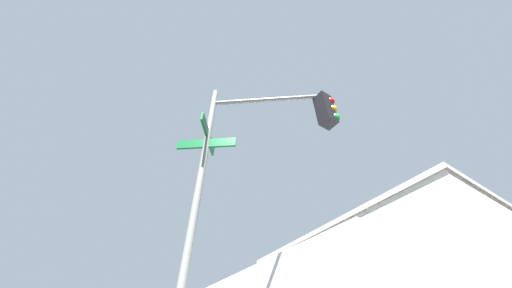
% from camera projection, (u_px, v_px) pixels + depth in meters
% --- Properties ---
extents(traffic_signal_near, '(2.01, 2.49, 6.50)m').
position_uv_depth(traffic_signal_near, '(260.00, 155.00, 4.58)').
color(traffic_signal_near, slate).
rests_on(traffic_signal_near, ground_plane).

